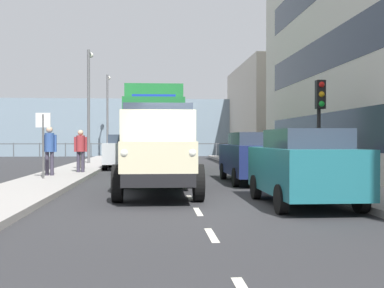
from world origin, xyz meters
name	(u,v)px	position (x,y,z in m)	size (l,w,h in m)	color
ground_plane	(177,176)	(0.00, -8.14, 0.00)	(80.00, 80.00, 0.00)	#2D2D30
sidewalk_left	(285,173)	(-4.50, -8.14, 0.07)	(2.19, 38.69, 0.15)	#9E9993
sidewalk_right	(65,175)	(4.50, -8.14, 0.07)	(2.19, 38.69, 0.15)	#9E9993
road_centreline_markings	(178,177)	(0.00, -7.60, 0.00)	(0.12, 35.14, 0.01)	silver
building_far_block	(287,112)	(-9.35, -25.14, 3.58)	(7.51, 12.39, 7.16)	beige
sea_horizon	(166,128)	(0.00, -30.48, 2.50)	(80.00, 0.80, 5.00)	gray
seawall_railing	(167,146)	(0.00, -26.88, 0.92)	(28.08, 0.08, 1.20)	#4C5156
truck_vintage_cream	(158,151)	(0.81, -1.43, 1.18)	(2.17, 5.64, 2.43)	black
lorry_cargo_green	(154,127)	(0.95, -10.85, 2.08)	(2.58, 8.20, 3.87)	#1E7033
car_teal_kerbside_near	(303,166)	(-2.45, 0.76, 0.89)	(1.82, 3.89, 1.72)	#1E6670
car_navy_kerbside_1	(253,157)	(-2.45, -4.85, 0.90)	(1.81, 4.45, 1.72)	navy
car_silver_oppositeside_0	(125,151)	(2.45, -13.15, 0.90)	(1.92, 4.47, 1.72)	#B7BABF
car_grey_oppositeside_1	(131,148)	(2.45, -19.62, 0.89)	(1.81, 4.10, 1.72)	slate
car_white_oppositeside_2	(135,147)	(2.45, -25.19, 0.90)	(1.86, 4.56, 1.72)	white
pedestrian_in_dark_coat	(49,146)	(4.81, -6.72, 1.22)	(0.53, 0.34, 1.81)	#383342
pedestrian_strolling	(81,147)	(3.94, -8.43, 1.17)	(0.53, 0.34, 1.73)	#383342
pedestrian_couple_b	(81,148)	(4.28, -10.79, 1.11)	(0.53, 0.34, 1.64)	#4C473D
traffic_light_near	(320,108)	(-4.28, -3.35, 2.47)	(0.28, 0.41, 3.20)	black
lamp_post_promenade	(89,96)	(4.65, -16.03, 3.96)	(0.32, 1.14, 6.39)	#59595B
lamp_post_far	(108,108)	(4.64, -26.35, 3.96)	(0.32, 1.14, 6.38)	#59595B
street_sign	(43,134)	(4.72, -5.34, 1.68)	(0.50, 0.07, 2.25)	#4C4C4C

